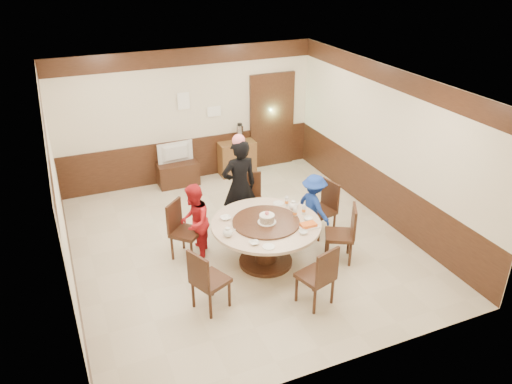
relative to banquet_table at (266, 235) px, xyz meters
name	(u,v)px	position (x,y,z in m)	size (l,w,h in m)	color
room	(242,188)	(-0.14, 0.67, 0.55)	(6.00, 6.04, 2.84)	beige
banquet_table	(266,235)	(0.00, 0.00, 0.00)	(1.72, 1.72, 0.78)	#361C10
chair_0	(321,218)	(1.27, 0.46, -0.23)	(0.53, 0.53, 0.97)	#361C10
chair_1	(251,210)	(0.25, 1.23, -0.23)	(0.54, 0.54, 0.97)	#361C10
chair_2	(186,240)	(-1.12, 0.70, -0.23)	(0.62, 0.62, 0.97)	#361C10
chair_3	(210,290)	(-1.17, -0.70, -0.23)	(0.59, 0.58, 0.97)	#361C10
chair_4	(316,285)	(0.25, -1.19, -0.23)	(0.55, 0.55, 0.97)	#361C10
chair_5	(340,243)	(1.15, -0.37, -0.23)	(0.60, 0.60, 0.97)	#361C10
person_standing	(239,187)	(0.00, 1.13, 0.34)	(0.63, 0.42, 1.74)	black
person_red	(194,222)	(-0.97, 0.64, 0.11)	(0.62, 0.49, 1.28)	red
person_blue	(314,206)	(1.10, 0.45, 0.05)	(0.76, 0.43, 1.17)	#18389E
birthday_cake	(267,218)	(0.00, -0.04, 0.31)	(0.29, 0.29, 0.20)	white
teapot_left	(228,233)	(-0.69, -0.15, 0.28)	(0.17, 0.15, 0.13)	white
teapot_right	(293,206)	(0.59, 0.23, 0.28)	(0.17, 0.15, 0.13)	white
bowl_0	(226,218)	(-0.54, 0.35, 0.24)	(0.17, 0.17, 0.04)	white
bowl_1	(303,232)	(0.38, -0.52, 0.24)	(0.13, 0.13, 0.04)	white
bowl_2	(254,243)	(-0.40, -0.49, 0.23)	(0.14, 0.14, 0.03)	white
bowl_3	(308,219)	(0.64, -0.18, 0.24)	(0.14, 0.14, 0.04)	white
saucer_near	(269,247)	(-0.25, -0.65, 0.22)	(0.18, 0.18, 0.01)	white
saucer_far	(278,203)	(0.45, 0.50, 0.22)	(0.18, 0.18, 0.01)	white
shrimp_platter	(308,225)	(0.54, -0.37, 0.24)	(0.30, 0.20, 0.06)	white
bottle_0	(295,213)	(0.49, -0.02, 0.30)	(0.06, 0.06, 0.16)	silver
bottle_1	(304,210)	(0.67, 0.01, 0.30)	(0.06, 0.06, 0.16)	silver
bottle_2	(287,201)	(0.54, 0.38, 0.30)	(0.06, 0.06, 0.16)	silver
tv_stand	(178,174)	(-0.53, 3.41, -0.28)	(0.85, 0.45, 0.50)	#361C10
television	(176,153)	(-0.53, 3.41, 0.19)	(0.76, 0.10, 0.44)	#959597
side_cabinet	(237,158)	(0.83, 3.44, -0.16)	(0.80, 0.40, 0.75)	brown
thermos	(240,134)	(0.91, 3.44, 0.41)	(0.15, 0.15, 0.38)	silver
notice_left	(184,101)	(-0.25, 3.62, 1.22)	(0.25, 0.00, 0.35)	white
notice_right	(214,111)	(0.40, 3.62, 0.92)	(0.30, 0.00, 0.22)	white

